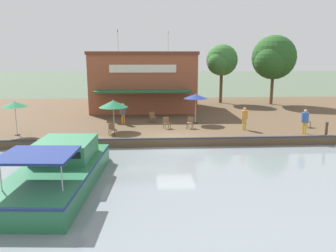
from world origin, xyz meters
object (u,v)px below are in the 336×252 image
Objects in this scene: patio_umbrella_back_row at (14,104)px; person_near_entrance at (123,111)px; motorboat_mid_row at (64,167)px; tree_downstream_bank at (273,59)px; patio_umbrella_mid_patio_right at (196,96)px; cafe_chair_mid_patio at (306,121)px; waterfront_restaurant at (144,81)px; person_mid_patio at (305,118)px; person_at_quay_edge at (245,116)px; patio_umbrella_by_entrance at (113,104)px; cafe_chair_under_first_umbrella at (153,116)px; cafe_chair_back_row_seat at (190,122)px; tree_upstream_bank at (221,61)px; cafe_chair_beside_entrance at (112,129)px; cafe_chair_far_corner_seat at (166,122)px; mooring_post at (327,129)px.

patio_umbrella_back_row is 1.44× the size of person_near_entrance.
motorboat_mid_row is 27.87m from tree_downstream_bank.
patio_umbrella_mid_patio_right reaches higher than cafe_chair_mid_patio.
person_mid_patio is (12.16, 11.46, -1.80)m from waterfront_restaurant.
person_mid_patio is (0.73, 20.10, -1.06)m from patio_umbrella_back_row.
person_at_quay_edge reaches higher than cafe_chair_mid_patio.
patio_umbrella_mid_patio_right reaches higher than person_near_entrance.
cafe_chair_mid_patio is at bearing 51.74° from waterfront_restaurant.
patio_umbrella_by_entrance is at bearing -88.90° from cafe_chair_mid_patio.
cafe_chair_under_first_umbrella is (-2.85, 2.88, -1.49)m from patio_umbrella_by_entrance.
motorboat_mid_row is at bearing -38.95° from cafe_chair_back_row_seat.
person_near_entrance is 11.06m from motorboat_mid_row.
tree_upstream_bank is (-3.53, 8.78, 1.92)m from waterfront_restaurant.
motorboat_mid_row is (6.97, -1.57, -0.31)m from cafe_chair_beside_entrance.
motorboat_mid_row is (8.90, -16.25, -0.31)m from cafe_chair_mid_patio.
cafe_chair_far_corner_seat is at bearing -90.59° from cafe_chair_mid_patio.
tree_downstream_bank is 1.14× the size of tree_upstream_bank.
cafe_chair_beside_entrance is 14.71m from mooring_post.
patio_umbrella_by_entrance is 6.68m from patio_umbrella_back_row.
tree_upstream_bank is at bearing -106.01° from tree_downstream_bank.
patio_umbrella_back_row is 21.41m from cafe_chair_mid_patio.
waterfront_restaurant is at bearing 168.57° from patio_umbrella_by_entrance.
person_mid_patio is (2.18, -1.19, 0.62)m from cafe_chair_mid_patio.
patio_umbrella_by_entrance is 0.29× the size of tree_downstream_bank.
patio_umbrella_by_entrance reaches higher than cafe_chair_beside_entrance.
waterfront_restaurant is 10.51m from patio_umbrella_by_entrance.
cafe_chair_back_row_seat is at bearing 109.30° from cafe_chair_beside_entrance.
patio_umbrella_by_entrance is 2.22m from cafe_chair_beside_entrance.
cafe_chair_mid_patio is 0.51× the size of person_near_entrance.
person_mid_patio is (4.75, 10.66, 0.62)m from cafe_chair_under_first_umbrella.
patio_umbrella_mid_patio_right reaches higher than cafe_chair_under_first_umbrella.
person_at_quay_edge is at bearing 51.60° from patio_umbrella_mid_patio_right.
person_near_entrance is 15.05m from mooring_post.
mooring_post is at bearing 59.51° from patio_umbrella_mid_patio_right.
tree_downstream_bank is at bearing 152.25° from person_at_quay_edge.
tree_downstream_bank is at bearing 173.95° from mooring_post.
mooring_post reaches higher than cafe_chair_under_first_umbrella.
person_mid_patio is (0.25, 13.49, 0.62)m from cafe_chair_beside_entrance.
cafe_chair_back_row_seat is at bearing 20.12° from waterfront_restaurant.
person_mid_patio is 1.04× the size of person_at_quay_edge.
person_at_quay_edge is at bearing -27.75° from tree_downstream_bank.
tree_upstream_bank is at bearing 145.01° from cafe_chair_beside_entrance.
person_mid_patio reaches higher than person_at_quay_edge.
cafe_chair_back_row_seat is 5.57m from person_near_entrance.
person_at_quay_edge is (10.65, 7.59, -1.85)m from waterfront_restaurant.
cafe_chair_under_first_umbrella is (-4.50, 2.83, 0.00)m from cafe_chair_beside_entrance.
person_mid_patio is (4.13, 7.17, -1.10)m from patio_umbrella_mid_patio_right.
patio_umbrella_mid_patio_right is 0.25× the size of motorboat_mid_row.
tree_downstream_bank is (-14.91, 1.58, 4.60)m from mooring_post.
person_near_entrance reaches higher than cafe_chair_under_first_umbrella.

